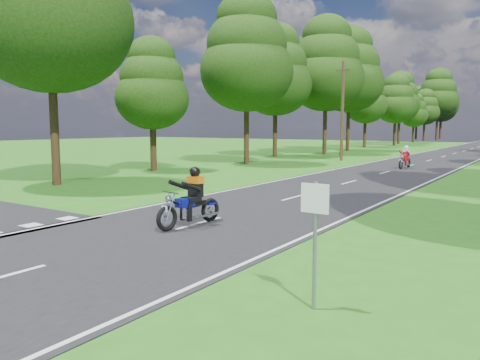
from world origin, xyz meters
The scene contains 7 objects.
ground centered at (0.00, 0.00, 0.00)m, with size 160.00×160.00×0.00m, color #275E15.
main_road centered at (0.00, 50.00, 0.01)m, with size 7.00×140.00×0.02m, color black.
road_markings centered at (-0.14, 48.13, 0.02)m, with size 7.40×140.00×0.01m.
telegraph_pole centered at (-6.00, 28.00, 4.07)m, with size 1.20×0.26×8.00m.
road_sign centered at (5.50, -2.01, 1.34)m, with size 0.45×0.07×2.00m.
rider_near_blue centered at (0.02, 1.55, 0.86)m, with size 0.67×2.01×1.68m, color navy, non-canonical shape.
rider_far_red centered at (0.24, 23.55, 0.78)m, with size 0.61×1.83×1.52m, color #A3170C, non-canonical shape.
Camera 1 is at (8.44, -8.44, 2.84)m, focal length 35.00 mm.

